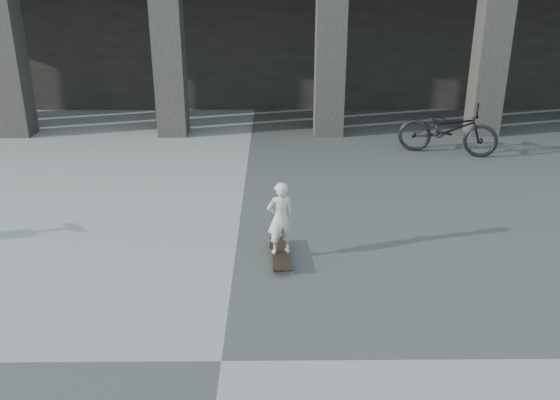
{
  "coord_description": "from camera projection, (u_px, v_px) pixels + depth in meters",
  "views": [
    {
      "loc": [
        0.54,
        -4.88,
        3.67
      ],
      "look_at": [
        0.61,
        2.7,
        0.65
      ],
      "focal_mm": 38.0,
      "sensor_mm": 36.0,
      "label": 1
    }
  ],
  "objects": [
    {
      "name": "ground",
      "position": [
        221.0,
        361.0,
        5.89
      ],
      "size": [
        90.0,
        90.0,
        0.0
      ],
      "primitive_type": "plane",
      "color": "#464643",
      "rests_on": "ground"
    },
    {
      "name": "longboard",
      "position": [
        280.0,
        254.0,
        7.9
      ],
      "size": [
        0.29,
        1.0,
        0.1
      ],
      "rotation": [
        0.0,
        0.0,
        1.64
      ],
      "color": "black",
      "rests_on": "ground"
    },
    {
      "name": "child",
      "position": [
        280.0,
        218.0,
        7.71
      ],
      "size": [
        0.41,
        0.33,
        0.99
      ],
      "primitive_type": "imported",
      "rotation": [
        0.0,
        0.0,
        3.43
      ],
      "color": "beige",
      "rests_on": "longboard"
    },
    {
      "name": "bicycle",
      "position": [
        448.0,
        129.0,
        12.15
      ],
      "size": [
        2.12,
        1.32,
        1.05
      ],
      "primitive_type": "imported",
      "rotation": [
        0.0,
        0.0,
        1.23
      ],
      "color": "black",
      "rests_on": "ground"
    }
  ]
}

